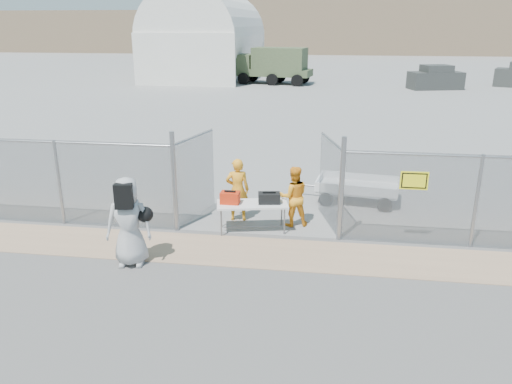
% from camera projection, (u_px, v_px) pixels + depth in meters
% --- Properties ---
extents(ground, '(160.00, 160.00, 0.00)m').
position_uv_depth(ground, '(242.00, 273.00, 10.33)').
color(ground, '#5A5757').
extents(tarmac_inside, '(160.00, 80.00, 0.01)m').
position_uv_depth(tarmac_inside, '(313.00, 75.00, 49.71)').
color(tarmac_inside, gray).
rests_on(tarmac_inside, ground).
extents(dirt_strip, '(44.00, 1.60, 0.01)m').
position_uv_depth(dirt_strip, '(250.00, 252.00, 11.27)').
color(dirt_strip, tan).
rests_on(dirt_strip, ground).
extents(distant_hills, '(140.00, 6.00, 9.00)m').
position_uv_depth(distant_hills, '(352.00, 26.00, 81.34)').
color(distant_hills, '#7F684F').
rests_on(distant_hills, ground).
extents(chain_link_fence, '(40.00, 0.20, 2.20)m').
position_uv_depth(chain_link_fence, '(256.00, 192.00, 11.85)').
color(chain_link_fence, gray).
rests_on(chain_link_fence, ground).
extents(quonset_hangar, '(9.00, 18.00, 8.00)m').
position_uv_depth(quonset_hangar, '(209.00, 33.00, 47.89)').
color(quonset_hangar, white).
rests_on(quonset_hangar, ground).
extents(folding_table, '(1.83, 1.06, 0.73)m').
position_uv_depth(folding_table, '(252.00, 217.00, 12.31)').
color(folding_table, silver).
rests_on(folding_table, ground).
extents(orange_bag, '(0.46, 0.31, 0.29)m').
position_uv_depth(orange_bag, '(230.00, 198.00, 12.15)').
color(orange_bag, red).
rests_on(orange_bag, folding_table).
extents(black_duffel, '(0.57, 0.39, 0.26)m').
position_uv_depth(black_duffel, '(269.00, 198.00, 12.17)').
color(black_duffel, black).
rests_on(black_duffel, folding_table).
extents(security_worker_left, '(0.66, 0.49, 1.67)m').
position_uv_depth(security_worker_left, '(238.00, 190.00, 12.85)').
color(security_worker_left, '#FF9F1E').
rests_on(security_worker_left, ground).
extents(security_worker_right, '(0.88, 0.76, 1.56)m').
position_uv_depth(security_worker_right, '(293.00, 196.00, 12.53)').
color(security_worker_right, '#FF9F1E').
rests_on(security_worker_right, ground).
extents(visitor, '(1.04, 0.77, 1.93)m').
position_uv_depth(visitor, '(129.00, 222.00, 10.43)').
color(visitor, '#A4A4A4').
rests_on(visitor, ground).
extents(utility_trailer, '(3.15, 1.94, 0.72)m').
position_uv_depth(utility_trailer, '(357.00, 190.00, 14.35)').
color(utility_trailer, silver).
rests_on(utility_trailer, ground).
extents(military_truck, '(6.57, 3.37, 2.99)m').
position_uv_depth(military_truck, '(274.00, 66.00, 42.02)').
color(military_truck, '#485636').
rests_on(military_truck, ground).
extents(parked_vehicle_near, '(4.33, 2.79, 1.81)m').
position_uv_depth(parked_vehicle_near, '(436.00, 78.00, 38.75)').
color(parked_vehicle_near, '#353735').
rests_on(parked_vehicle_near, ground).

